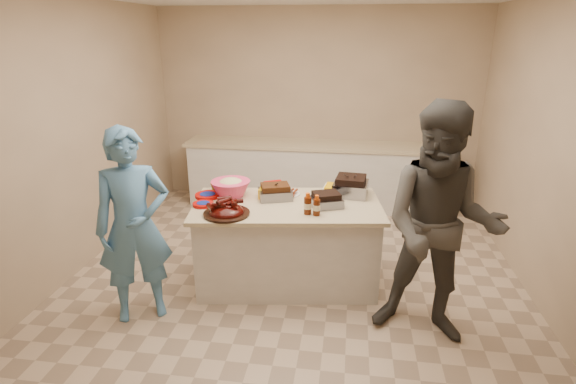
# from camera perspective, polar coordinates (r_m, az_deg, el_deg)

# --- Properties ---
(room) EXTENTS (4.50, 5.00, 2.70)m
(room) POSITION_cam_1_polar(r_m,az_deg,el_deg) (4.57, 0.67, -11.41)
(room) COLOR tan
(room) RESTS_ON ground
(back_counter) EXTENTS (3.60, 0.64, 0.90)m
(back_counter) POSITION_cam_1_polar(r_m,az_deg,el_deg) (6.40, 3.27, 2.25)
(back_counter) COLOR silver
(back_counter) RESTS_ON ground
(island) EXTENTS (1.87, 1.16, 0.83)m
(island) POSITION_cam_1_polar(r_m,az_deg,el_deg) (4.59, -0.09, -11.23)
(island) COLOR silver
(island) RESTS_ON ground
(rib_platter) EXTENTS (0.47, 0.47, 0.17)m
(rib_platter) POSITION_cam_1_polar(r_m,az_deg,el_deg) (4.02, -7.80, -2.86)
(rib_platter) COLOR #3B0603
(rib_platter) RESTS_ON island
(pulled_pork_tray) EXTENTS (0.37, 0.32, 0.09)m
(pulled_pork_tray) POSITION_cam_1_polar(r_m,az_deg,el_deg) (4.36, -1.62, -0.86)
(pulled_pork_tray) COLOR #47230F
(pulled_pork_tray) RESTS_ON island
(brisket_tray) EXTENTS (0.34, 0.31, 0.08)m
(brisket_tray) POSITION_cam_1_polar(r_m,az_deg,el_deg) (4.18, 4.84, -1.82)
(brisket_tray) COLOR black
(brisket_tray) RESTS_ON island
(roasting_pan) EXTENTS (0.36, 0.36, 0.13)m
(roasting_pan) POSITION_cam_1_polar(r_m,az_deg,el_deg) (4.51, 7.91, -0.34)
(roasting_pan) COLOR gray
(roasting_pan) RESTS_ON island
(coleslaw_bowl) EXTENTS (0.43, 0.43, 0.26)m
(coleslaw_bowl) POSITION_cam_1_polar(r_m,az_deg,el_deg) (4.47, -7.22, -0.49)
(coleslaw_bowl) COLOR #E9396A
(coleslaw_bowl) RESTS_ON island
(sausage_plate) EXTENTS (0.32, 0.32, 0.05)m
(sausage_plate) POSITION_cam_1_polar(r_m,az_deg,el_deg) (4.47, -0.23, -0.31)
(sausage_plate) COLOR silver
(sausage_plate) RESTS_ON island
(mac_cheese_dish) EXTENTS (0.34, 0.27, 0.08)m
(mac_cheese_dish) POSITION_cam_1_polar(r_m,az_deg,el_deg) (4.53, 6.54, -0.16)
(mac_cheese_dish) COLOR #E9A900
(mac_cheese_dish) RESTS_ON island
(bbq_bottle_a) EXTENTS (0.07, 0.07, 0.20)m
(bbq_bottle_a) POSITION_cam_1_polar(r_m,az_deg,el_deg) (4.00, 2.49, -2.79)
(bbq_bottle_a) COLOR #441705
(bbq_bottle_a) RESTS_ON island
(bbq_bottle_b) EXTENTS (0.07, 0.07, 0.19)m
(bbq_bottle_b) POSITION_cam_1_polar(r_m,az_deg,el_deg) (3.98, 3.64, -2.95)
(bbq_bottle_b) COLOR #441705
(bbq_bottle_b) RESTS_ON island
(mustard_bottle) EXTENTS (0.05, 0.05, 0.13)m
(mustard_bottle) POSITION_cam_1_polar(r_m,az_deg,el_deg) (4.35, -3.50, -0.91)
(mustard_bottle) COLOR yellow
(mustard_bottle) RESTS_ON island
(sauce_bowl) EXTENTS (0.14, 0.06, 0.14)m
(sauce_bowl) POSITION_cam_1_polar(r_m,az_deg,el_deg) (4.50, -1.31, -0.15)
(sauce_bowl) COLOR silver
(sauce_bowl) RESTS_ON island
(plate_stack_large) EXTENTS (0.28, 0.28, 0.03)m
(plate_stack_large) POSITION_cam_1_polar(r_m,az_deg,el_deg) (4.48, -10.16, -0.60)
(plate_stack_large) COLOR #A20703
(plate_stack_large) RESTS_ON island
(plate_stack_small) EXTENTS (0.22, 0.22, 0.03)m
(plate_stack_small) POSITION_cam_1_polar(r_m,az_deg,el_deg) (4.26, -10.70, -1.71)
(plate_stack_small) COLOR #A20703
(plate_stack_small) RESTS_ON island
(plastic_cup) EXTENTS (0.10, 0.10, 0.09)m
(plastic_cup) POSITION_cam_1_polar(r_m,az_deg,el_deg) (4.63, -9.22, 0.16)
(plastic_cup) COLOR #A87024
(plastic_cup) RESTS_ON island
(basket_stack) EXTENTS (0.22, 0.20, 0.09)m
(basket_stack) POSITION_cam_1_polar(r_m,az_deg,el_deg) (4.57, -1.81, 0.16)
(basket_stack) COLOR #A20703
(basket_stack) RESTS_ON island
(guest_blue) EXTENTS (1.33, 1.77, 0.40)m
(guest_blue) POSITION_cam_1_polar(r_m,az_deg,el_deg) (4.34, -17.73, -14.37)
(guest_blue) COLOR #4C82B2
(guest_blue) RESTS_ON ground
(guest_gray) EXTENTS (1.29, 2.06, 0.73)m
(guest_gray) POSITION_cam_1_polar(r_m,az_deg,el_deg) (4.08, 17.27, -16.69)
(guest_gray) COLOR #484540
(guest_gray) RESTS_ON ground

